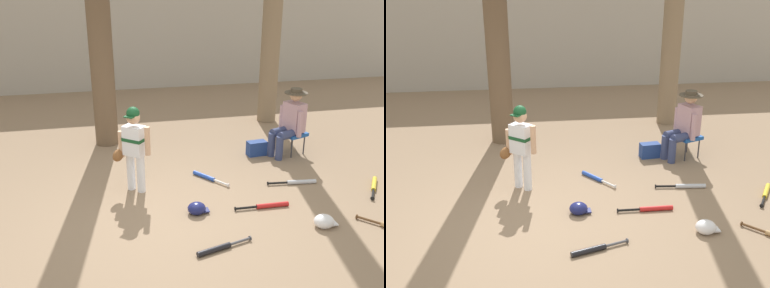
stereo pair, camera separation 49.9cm
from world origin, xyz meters
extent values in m
plane|color=#897056|center=(0.00, 0.00, 0.00)|extent=(60.00, 60.00, 0.00)
cube|color=#ADA89E|center=(0.00, 7.42, 1.53)|extent=(18.00, 0.36, 3.05)
cone|color=brown|center=(-0.63, 3.13, 0.00)|extent=(0.61, 0.61, 0.26)
cone|color=#7F6B51|center=(2.86, 3.82, 0.00)|extent=(0.67, 0.67, 0.24)
cylinder|color=white|center=(-0.20, 0.98, 0.29)|extent=(0.12, 0.12, 0.58)
cylinder|color=white|center=(-0.34, 1.09, 0.29)|extent=(0.12, 0.12, 0.58)
cube|color=white|center=(-0.27, 1.03, 0.80)|extent=(0.36, 0.35, 0.44)
cube|color=#144723|center=(-0.27, 1.03, 0.82)|extent=(0.37, 0.36, 0.05)
sphere|color=tan|center=(-0.27, 1.03, 1.15)|extent=(0.20, 0.20, 0.20)
sphere|color=#144723|center=(-0.27, 1.03, 1.21)|extent=(0.19, 0.19, 0.19)
cube|color=#144723|center=(-0.32, 0.96, 1.19)|extent=(0.17, 0.17, 0.02)
cylinder|color=tan|center=(-0.10, 0.86, 0.84)|extent=(0.11, 0.11, 0.42)
cylinder|color=tan|center=(-0.45, 1.14, 0.72)|extent=(0.11, 0.11, 0.40)
ellipsoid|color=brown|center=(-0.51, 1.10, 0.56)|extent=(0.23, 0.25, 0.18)
cube|color=#194C9E|center=(2.62, 1.91, 0.38)|extent=(0.51, 0.51, 0.06)
cylinder|color=#333338|center=(2.53, 1.72, 0.19)|extent=(0.02, 0.02, 0.38)
cylinder|color=#333338|center=(2.42, 2.00, 0.19)|extent=(0.02, 0.02, 0.38)
cylinder|color=#333338|center=(2.81, 1.83, 0.19)|extent=(0.02, 0.02, 0.38)
cylinder|color=#333338|center=(2.70, 2.11, 0.19)|extent=(0.02, 0.02, 0.38)
cylinder|color=navy|center=(2.28, 1.68, 0.21)|extent=(0.13, 0.13, 0.43)
cylinder|color=navy|center=(2.21, 1.87, 0.21)|extent=(0.13, 0.13, 0.43)
cylinder|color=navy|center=(2.46, 1.75, 0.43)|extent=(0.43, 0.28, 0.15)
cylinder|color=navy|center=(2.39, 1.94, 0.43)|extent=(0.43, 0.28, 0.15)
cube|color=#B28C99|center=(2.62, 1.91, 0.69)|extent=(0.35, 0.42, 0.52)
cylinder|color=#B28C99|center=(2.62, 1.68, 0.63)|extent=(0.12, 0.12, 0.46)
cylinder|color=#B28C99|center=(2.46, 2.09, 0.63)|extent=(0.12, 0.12, 0.46)
sphere|color=tan|center=(2.62, 1.91, 1.09)|extent=(0.22, 0.22, 0.22)
cylinder|color=#4C4233|center=(2.62, 1.91, 1.12)|extent=(0.40, 0.40, 0.02)
cylinder|color=#4C4233|center=(2.62, 1.91, 1.16)|extent=(0.20, 0.20, 0.09)
cube|color=navy|center=(1.97, 1.96, 0.13)|extent=(0.36, 0.21, 0.26)
cylinder|color=red|center=(1.54, 0.11, 0.03)|extent=(0.46, 0.07, 0.07)
cylinder|color=black|center=(1.15, 0.11, 0.03)|extent=(0.31, 0.04, 0.03)
cylinder|color=black|center=(1.00, 0.12, 0.03)|extent=(0.02, 0.06, 0.06)
cylinder|color=#B7BCC6|center=(2.26, 0.71, 0.03)|extent=(0.46, 0.11, 0.07)
cylinder|color=black|center=(1.88, 0.75, 0.03)|extent=(0.31, 0.06, 0.03)
cylinder|color=black|center=(1.72, 0.77, 0.03)|extent=(0.02, 0.06, 0.06)
cylinder|color=brown|center=(2.62, -0.53, 0.03)|extent=(0.23, 0.25, 0.03)
cylinder|color=brown|center=(2.52, -0.42, 0.03)|extent=(0.05, 0.05, 0.06)
cylinder|color=#2347AD|center=(0.82, 1.23, 0.03)|extent=(0.30, 0.38, 0.07)
cylinder|color=silver|center=(1.03, 0.95, 0.03)|extent=(0.19, 0.25, 0.03)
cylinder|color=silver|center=(1.11, 0.83, 0.03)|extent=(0.06, 0.05, 0.06)
cylinder|color=black|center=(0.47, -0.75, 0.03)|extent=(0.44, 0.18, 0.07)
cylinder|color=#4C4C51|center=(0.82, -0.65, 0.03)|extent=(0.29, 0.11, 0.03)
cylinder|color=#4C4C51|center=(0.96, -0.61, 0.03)|extent=(0.03, 0.06, 0.06)
cylinder|color=yellow|center=(3.32, 0.41, 0.03)|extent=(0.31, 0.40, 0.07)
cylinder|color=black|center=(3.10, 0.11, 0.03)|extent=(0.20, 0.26, 0.03)
cylinder|color=black|center=(3.02, -0.01, 0.03)|extent=(0.06, 0.05, 0.06)
ellipsoid|color=silver|center=(2.00, -0.51, 0.08)|extent=(0.26, 0.24, 0.18)
cube|color=silver|center=(2.12, -0.51, 0.04)|extent=(0.11, 0.13, 0.02)
ellipsoid|color=navy|center=(0.47, 0.17, 0.07)|extent=(0.25, 0.23, 0.17)
cube|color=navy|center=(0.59, 0.17, 0.03)|extent=(0.10, 0.13, 0.02)
camera|label=1|loc=(-0.71, -5.01, 3.08)|focal=41.61mm
camera|label=2|loc=(-0.21, -5.09, 3.08)|focal=41.61mm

